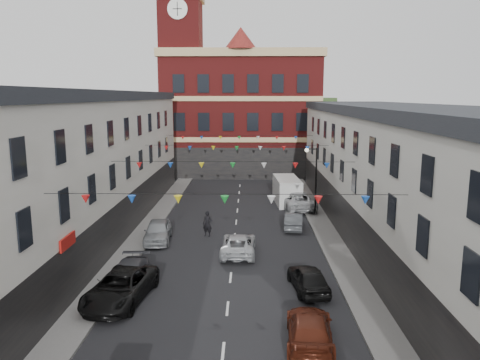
# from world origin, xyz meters

# --- Properties ---
(ground) EXTENTS (160.00, 160.00, 0.00)m
(ground) POSITION_xyz_m (0.00, 0.00, 0.00)
(ground) COLOR black
(ground) RESTS_ON ground
(pavement_left) EXTENTS (1.80, 64.00, 0.15)m
(pavement_left) POSITION_xyz_m (-6.90, 2.00, 0.07)
(pavement_left) COLOR #605E5B
(pavement_left) RESTS_ON ground
(pavement_right) EXTENTS (1.80, 64.00, 0.15)m
(pavement_right) POSITION_xyz_m (6.90, 2.00, 0.07)
(pavement_right) COLOR #605E5B
(pavement_right) RESTS_ON ground
(terrace_left) EXTENTS (8.40, 56.00, 10.70)m
(terrace_left) POSITION_xyz_m (-11.78, 1.00, 5.35)
(terrace_left) COLOR beige
(terrace_left) RESTS_ON ground
(terrace_right) EXTENTS (8.40, 56.00, 9.70)m
(terrace_right) POSITION_xyz_m (11.78, 1.00, 4.85)
(terrace_right) COLOR beige
(terrace_right) RESTS_ON ground
(civic_building) EXTENTS (20.60, 13.30, 18.50)m
(civic_building) POSITION_xyz_m (0.00, 37.95, 8.14)
(civic_building) COLOR maroon
(civic_building) RESTS_ON ground
(clock_tower) EXTENTS (5.60, 5.60, 30.00)m
(clock_tower) POSITION_xyz_m (-7.50, 35.00, 14.93)
(clock_tower) COLOR maroon
(clock_tower) RESTS_ON ground
(distant_hill) EXTENTS (40.00, 14.00, 10.00)m
(distant_hill) POSITION_xyz_m (-4.00, 62.00, 5.00)
(distant_hill) COLOR #2F4922
(distant_hill) RESTS_ON ground
(street_lamp) EXTENTS (1.10, 0.36, 6.00)m
(street_lamp) POSITION_xyz_m (6.55, 14.00, 3.90)
(street_lamp) COLOR black
(street_lamp) RESTS_ON ground
(car_left_c) EXTENTS (3.27, 5.80, 1.53)m
(car_left_c) POSITION_xyz_m (-5.47, -3.26, 0.77)
(car_left_c) COLOR black
(car_left_c) RESTS_ON ground
(car_left_d) EXTENTS (2.07, 4.77, 1.37)m
(car_left_d) POSITION_xyz_m (-5.50, -1.56, 0.68)
(car_left_d) COLOR #43444B
(car_left_d) RESTS_ON ground
(car_left_e) EXTENTS (2.20, 4.64, 1.53)m
(car_left_e) POSITION_xyz_m (-5.50, 6.77, 0.77)
(car_left_e) COLOR gray
(car_left_e) RESTS_ON ground
(car_right_c) EXTENTS (2.31, 4.86, 1.37)m
(car_right_c) POSITION_xyz_m (3.60, -7.33, 0.68)
(car_right_c) COLOR #582011
(car_right_c) RESTS_ON ground
(car_right_d) EXTENTS (2.19, 4.27, 1.39)m
(car_right_d) POSITION_xyz_m (4.24, -1.72, 0.70)
(car_right_d) COLOR black
(car_right_d) RESTS_ON ground
(car_right_e) EXTENTS (1.80, 4.06, 1.29)m
(car_right_e) POSITION_xyz_m (4.58, 10.18, 0.65)
(car_right_e) COLOR #414448
(car_right_e) RESTS_ON ground
(car_right_f) EXTENTS (3.31, 6.14, 1.64)m
(car_right_f) POSITION_xyz_m (5.50, 16.75, 0.82)
(car_right_f) COLOR #AFB1B4
(car_right_f) RESTS_ON ground
(moving_car) EXTENTS (2.31, 4.82, 1.33)m
(moving_car) POSITION_xyz_m (0.36, 4.16, 0.66)
(moving_car) COLOR silver
(moving_car) RESTS_ON ground
(white_van) EXTENTS (2.51, 5.74, 2.48)m
(white_van) POSITION_xyz_m (4.75, 19.14, 1.24)
(white_van) COLOR silver
(white_van) RESTS_ON ground
(pedestrian) EXTENTS (0.80, 0.65, 1.92)m
(pedestrian) POSITION_xyz_m (-2.04, 8.02, 0.96)
(pedestrian) COLOR black
(pedestrian) RESTS_ON ground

